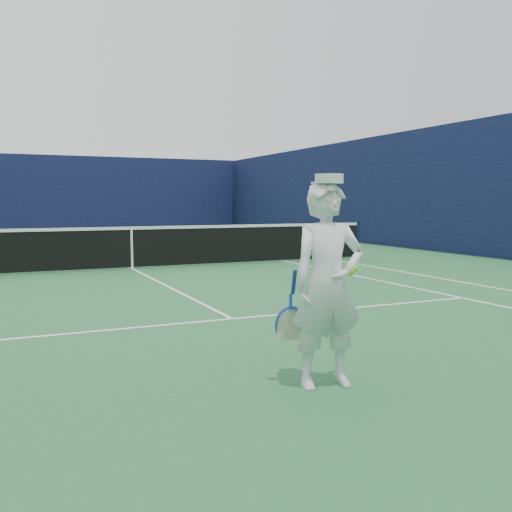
{
  "coord_description": "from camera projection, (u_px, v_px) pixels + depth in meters",
  "views": [
    {
      "loc": [
        -2.85,
        -13.51,
        1.6
      ],
      "look_at": [
        -0.3,
        -7.86,
        1.01
      ],
      "focal_mm": 40.0,
      "sensor_mm": 36.0,
      "label": 1
    }
  ],
  "objects": [
    {
      "name": "tennis_net",
      "position": [
        132.0,
        246.0,
        13.53
      ],
      "size": [
        12.88,
        0.09,
        1.07
      ],
      "color": "#141E4C",
      "rests_on": "ground"
    },
    {
      "name": "court_markings",
      "position": [
        132.0,
        269.0,
        13.58
      ],
      "size": [
        11.03,
        23.83,
        0.01
      ],
      "color": "white",
      "rests_on": "ground"
    },
    {
      "name": "ground",
      "position": [
        132.0,
        269.0,
        13.58
      ],
      "size": [
        80.0,
        80.0,
        0.0
      ],
      "primitive_type": "plane",
      "color": "#256134",
      "rests_on": "ground"
    },
    {
      "name": "windscreen_fence",
      "position": [
        130.0,
        184.0,
        13.39
      ],
      "size": [
        20.12,
        36.12,
        4.0
      ],
      "color": "#0E1334",
      "rests_on": "ground"
    },
    {
      "name": "tennis_player",
      "position": [
        328.0,
        284.0,
        4.88
      ],
      "size": [
        0.76,
        0.55,
        1.83
      ],
      "rotation": [
        0.0,
        0.0,
        -0.12
      ],
      "color": "white",
      "rests_on": "ground"
    }
  ]
}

